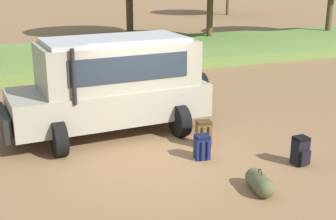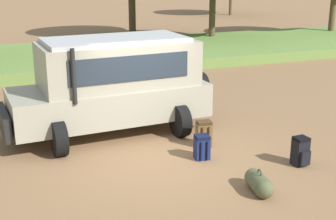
{
  "view_description": "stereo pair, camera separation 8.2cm",
  "coord_description": "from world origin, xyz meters",
  "views": [
    {
      "loc": [
        -3.53,
        -9.09,
        4.12
      ],
      "look_at": [
        0.27,
        0.27,
        1.0
      ],
      "focal_mm": 50.0,
      "sensor_mm": 36.0,
      "label": 1
    },
    {
      "loc": [
        -3.45,
        -9.12,
        4.12
      ],
      "look_at": [
        0.27,
        0.27,
        1.0
      ],
      "focal_mm": 50.0,
      "sensor_mm": 36.0,
      "label": 2
    }
  ],
  "objects": [
    {
      "name": "backpack_beside_front_wheel",
      "position": [
        1.18,
        0.27,
        0.31
      ],
      "size": [
        0.38,
        0.4,
        0.63
      ],
      "color": "brown",
      "rests_on": "ground_plane"
    },
    {
      "name": "backpack_near_rear_wheel",
      "position": [
        2.63,
        -1.51,
        0.31
      ],
      "size": [
        0.32,
        0.39,
        0.63
      ],
      "color": "black",
      "rests_on": "ground_plane"
    },
    {
      "name": "ground_plane",
      "position": [
        0.0,
        0.0,
        0.0
      ],
      "size": [
        320.0,
        320.0,
        0.0
      ],
      "primitive_type": "plane",
      "color": "olive"
    },
    {
      "name": "duffel_bag_low_black_case",
      "position": [
        1.12,
        -2.27,
        0.18
      ],
      "size": [
        0.45,
        0.87,
        0.47
      ],
      "color": "#4C5133",
      "rests_on": "ground_plane"
    },
    {
      "name": "safari_vehicle",
      "position": [
        -0.53,
        1.99,
        1.29
      ],
      "size": [
        5.4,
        2.91,
        2.44
      ],
      "color": "gray",
      "rests_on": "ground_plane"
    },
    {
      "name": "grass_bank",
      "position": [
        0.0,
        11.57,
        0.22
      ],
      "size": [
        120.0,
        7.0,
        0.44
      ],
      "color": "olive",
      "rests_on": "ground_plane"
    },
    {
      "name": "backpack_cluster_center",
      "position": [
        0.8,
        -0.41,
        0.27
      ],
      "size": [
        0.35,
        0.41,
        0.56
      ],
      "color": "navy",
      "rests_on": "ground_plane"
    }
  ]
}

